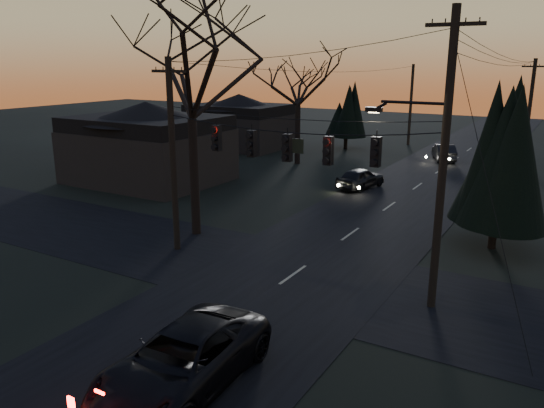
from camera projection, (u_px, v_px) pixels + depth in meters
The scene contains 16 objects.
main_road at pixel (378, 215), 29.59m from camera, with size 8.00×120.00×0.02m, color black.
cross_road at pixel (293, 275), 21.27m from camera, with size 60.00×7.00×0.02m, color black.
utility_pole_right at pixel (431, 306), 18.58m from camera, with size 5.00×0.30×10.00m, color black, non-canonical shape.
utility_pole_left at pixel (177, 249), 24.21m from camera, with size 1.80×0.30×8.50m, color black, non-canonical shape.
utility_pole_far_r at pixel (522, 170), 41.87m from camera, with size 1.80×0.30×8.50m, color black, non-canonical shape.
utility_pole_far_l at pixel (408, 145), 54.16m from camera, with size 0.30×0.30×8.00m, color black, non-canonical shape.
span_signal_assembly at pixel (289, 146), 20.03m from camera, with size 11.50×0.44×1.63m.
bare_tree_left at pixel (190, 69), 24.33m from camera, with size 10.96×10.96×11.35m.
evergreen_right at pixel (502, 153), 23.19m from camera, with size 3.89×3.89×7.62m.
bare_tree_dist at pixel (298, 81), 42.51m from camera, with size 6.69×6.69×9.61m.
evergreen_dist at pixel (347, 112), 50.76m from camera, with size 3.28×3.28×5.96m.
house_left_near at pixel (148, 142), 37.18m from camera, with size 10.00×8.00×5.60m.
house_left_far at pixel (239, 121), 52.01m from camera, with size 9.00×7.00×5.20m.
suv_near at pixel (183, 360), 13.82m from camera, with size 2.58×5.60×1.56m, color black.
sedan_oncoming_a at pixel (360, 178), 35.54m from camera, with size 1.65×4.09×1.39m, color black.
sedan_oncoming_b at pixel (444, 152), 45.49m from camera, with size 1.48×4.25×1.40m, color black.
Camera 1 is at (9.30, -7.48, 8.33)m, focal length 35.00 mm.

